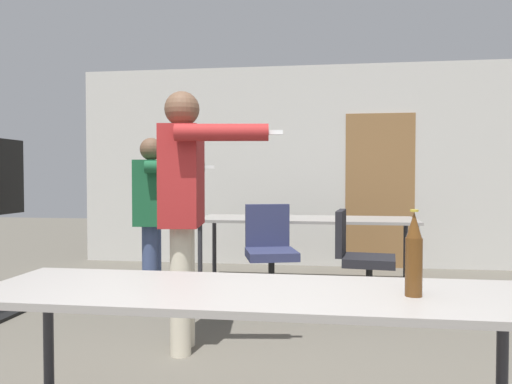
% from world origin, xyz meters
% --- Properties ---
extents(back_wall, '(6.07, 0.12, 2.71)m').
position_xyz_m(back_wall, '(0.03, 5.33, 1.35)').
color(back_wall, beige).
rests_on(back_wall, ground_plane).
extents(conference_table_near, '(2.24, 0.67, 0.76)m').
position_xyz_m(conference_table_near, '(0.10, 0.49, 0.69)').
color(conference_table_near, gray).
rests_on(conference_table_near, ground_plane).
extents(conference_table_far, '(2.35, 0.80, 0.76)m').
position_xyz_m(conference_table_far, '(0.18, 4.00, 0.70)').
color(conference_table_far, gray).
rests_on(conference_table_far, ground_plane).
extents(person_left_plaid, '(0.87, 0.67, 1.81)m').
position_xyz_m(person_left_plaid, '(-0.58, 1.85, 1.09)').
color(person_left_plaid, beige).
rests_on(person_left_plaid, ground_plane).
extents(person_near_casual, '(0.82, 0.68, 1.58)m').
position_xyz_m(person_near_casual, '(-1.22, 3.00, 0.94)').
color(person_near_casual, '#3D4C75').
rests_on(person_near_casual, ground_plane).
extents(office_chair_far_right, '(0.57, 0.52, 0.90)m').
position_xyz_m(office_chair_far_right, '(0.71, 3.15, 0.42)').
color(office_chair_far_right, black).
rests_on(office_chair_far_right, ground_plane).
extents(office_chair_near_pushed, '(0.57, 0.62, 0.94)m').
position_xyz_m(office_chair_near_pushed, '(-0.13, 3.23, 0.44)').
color(office_chair_near_pushed, black).
rests_on(office_chair_near_pushed, ground_plane).
extents(beer_bottle, '(0.07, 0.07, 0.33)m').
position_xyz_m(beer_bottle, '(0.73, 0.47, 0.91)').
color(beer_bottle, '#563314').
rests_on(beer_bottle, conference_table_near).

